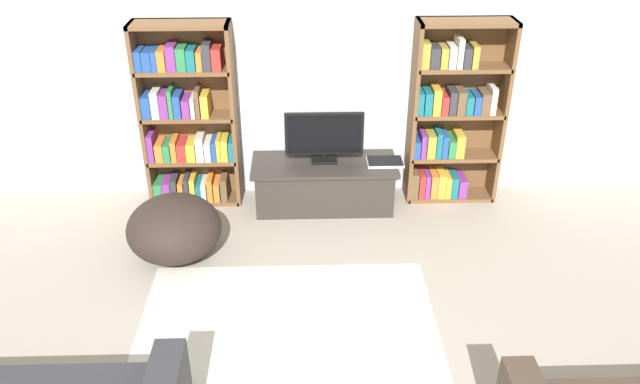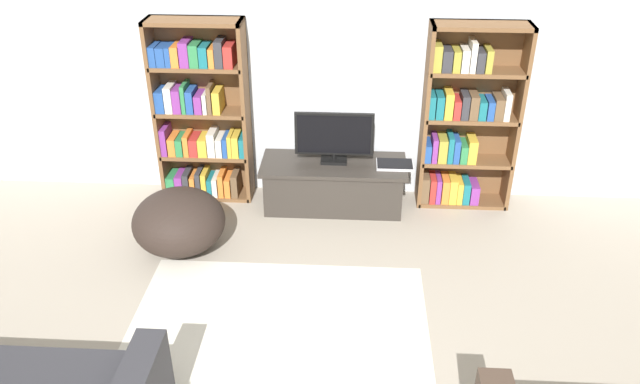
{
  "view_description": "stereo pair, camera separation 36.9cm",
  "coord_description": "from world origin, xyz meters",
  "px_view_note": "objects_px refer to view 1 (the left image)",
  "views": [
    {
      "loc": [
        -0.1,
        -1.27,
        3.05
      ],
      "look_at": [
        0.03,
        2.9,
        0.7
      ],
      "focal_mm": 35.0,
      "sensor_mm": 36.0,
      "label": 1
    },
    {
      "loc": [
        0.27,
        -1.26,
        3.05
      ],
      "look_at": [
        0.03,
        2.9,
        0.7
      ],
      "focal_mm": 35.0,
      "sensor_mm": 36.0,
      "label": 2
    }
  ],
  "objects_px": {
    "bookshelf_right": "(451,117)",
    "tv_stand": "(324,184)",
    "bookshelf_left": "(188,120)",
    "television": "(324,136)",
    "beanbag_ottoman": "(174,228)",
    "laptop": "(385,162)"
  },
  "relations": [
    {
      "from": "bookshelf_right",
      "to": "tv_stand",
      "type": "xyz_separation_m",
      "value": [
        -1.18,
        -0.16,
        -0.6
      ]
    },
    {
      "from": "bookshelf_left",
      "to": "television",
      "type": "height_order",
      "value": "bookshelf_left"
    },
    {
      "from": "tv_stand",
      "to": "beanbag_ottoman",
      "type": "xyz_separation_m",
      "value": [
        -1.27,
        -0.8,
        0.04
      ]
    },
    {
      "from": "television",
      "to": "laptop",
      "type": "height_order",
      "value": "television"
    },
    {
      "from": "beanbag_ottoman",
      "to": "laptop",
      "type": "bearing_deg",
      "value": 22.92
    },
    {
      "from": "bookshelf_right",
      "to": "television",
      "type": "bearing_deg",
      "value": -173.61
    },
    {
      "from": "beanbag_ottoman",
      "to": "television",
      "type": "bearing_deg",
      "value": 33.1
    },
    {
      "from": "television",
      "to": "laptop",
      "type": "relative_size",
      "value": 2.15
    },
    {
      "from": "bookshelf_right",
      "to": "beanbag_ottoman",
      "type": "height_order",
      "value": "bookshelf_right"
    },
    {
      "from": "bookshelf_right",
      "to": "tv_stand",
      "type": "relative_size",
      "value": 1.28
    },
    {
      "from": "beanbag_ottoman",
      "to": "bookshelf_right",
      "type": "bearing_deg",
      "value": 21.4
    },
    {
      "from": "bookshelf_left",
      "to": "beanbag_ottoman",
      "type": "relative_size",
      "value": 2.23
    },
    {
      "from": "bookshelf_right",
      "to": "television",
      "type": "distance_m",
      "value": 1.19
    },
    {
      "from": "bookshelf_right",
      "to": "television",
      "type": "height_order",
      "value": "bookshelf_right"
    },
    {
      "from": "tv_stand",
      "to": "laptop",
      "type": "distance_m",
      "value": 0.61
    },
    {
      "from": "tv_stand",
      "to": "beanbag_ottoman",
      "type": "bearing_deg",
      "value": -147.83
    },
    {
      "from": "bookshelf_right",
      "to": "laptop",
      "type": "height_order",
      "value": "bookshelf_right"
    },
    {
      "from": "bookshelf_left",
      "to": "laptop",
      "type": "relative_size",
      "value": 5.14
    },
    {
      "from": "bookshelf_right",
      "to": "laptop",
      "type": "relative_size",
      "value": 5.14
    },
    {
      "from": "tv_stand",
      "to": "beanbag_ottoman",
      "type": "relative_size",
      "value": 1.74
    },
    {
      "from": "bookshelf_left",
      "to": "laptop",
      "type": "xyz_separation_m",
      "value": [
        1.81,
        -0.18,
        -0.36
      ]
    },
    {
      "from": "laptop",
      "to": "beanbag_ottoman",
      "type": "relative_size",
      "value": 0.43
    }
  ]
}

